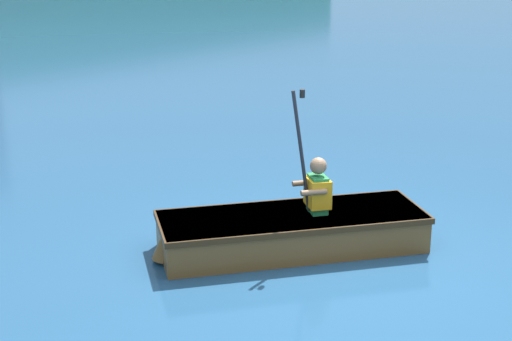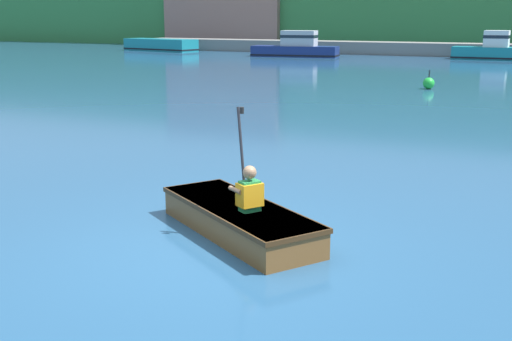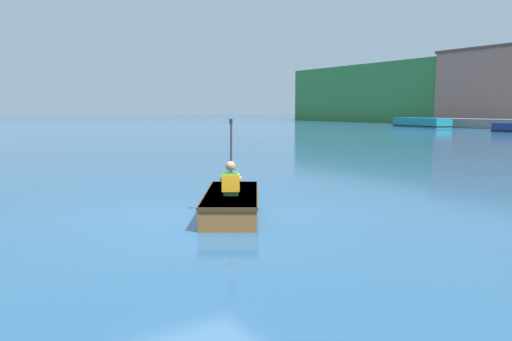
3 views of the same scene
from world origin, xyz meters
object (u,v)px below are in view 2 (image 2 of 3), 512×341
at_px(moored_boat_dock_center_near, 296,47).
at_px(person_paddler, 249,190).
at_px(rowboat_foreground, 238,217).
at_px(moored_boat_dock_center_far, 160,45).
at_px(moored_boat_dock_east_inner, 493,50).
at_px(channel_buoy, 429,83).

distance_m(moored_boat_dock_center_near, person_paddler, 37.22).
height_order(rowboat_foreground, person_paddler, person_paddler).
relative_size(moored_boat_dock_center_near, moored_boat_dock_center_far, 0.92).
bearing_deg(moored_boat_dock_east_inner, person_paddler, -88.54).
bearing_deg(rowboat_foreground, channel_buoy, 93.39).
relative_size(person_paddler, channel_buoy, 1.76).
xyz_separation_m(person_paddler, channel_buoy, (-1.31, 18.24, -0.42)).
distance_m(moored_boat_dock_center_far, rowboat_foreground, 45.10).
xyz_separation_m(moored_boat_dock_center_near, person_paddler, (13.46, -34.71, 0.01)).
relative_size(moored_boat_dock_east_inner, rowboat_foreground, 1.76).
height_order(moored_boat_dock_center_near, moored_boat_dock_east_inner, moored_boat_dock_east_inner).
bearing_deg(moored_boat_dock_center_near, person_paddler, -68.80).
bearing_deg(moored_boat_dock_center_far, rowboat_foreground, -54.93).
height_order(moored_boat_dock_center_far, person_paddler, person_paddler).
relative_size(moored_boat_dock_center_near, channel_buoy, 8.48).
bearing_deg(rowboat_foreground, person_paddler, -32.77).
distance_m(moored_boat_dock_center_far, channel_buoy, 31.18).
distance_m(moored_boat_dock_center_near, rowboat_foreground, 36.99).
distance_m(moored_boat_dock_center_far, moored_boat_dock_east_inner, 25.21).
bearing_deg(channel_buoy, rowboat_foreground, -86.61).
bearing_deg(person_paddler, moored_boat_dock_center_near, 111.20).
xyz_separation_m(rowboat_foreground, channel_buoy, (-1.07, 18.08, 0.01)).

